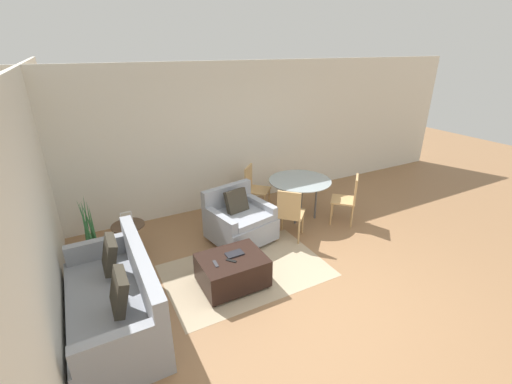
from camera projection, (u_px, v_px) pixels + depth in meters
name	position (u px, v px, depth m)	size (l,w,h in m)	color
ground_plane	(327.00, 303.00, 4.32)	(20.00, 20.00, 0.00)	#936B47
wall_back	(219.00, 138.00, 6.49)	(12.00, 0.06, 2.75)	silver
wall_left	(37.00, 207.00, 3.72)	(0.06, 12.00, 2.75)	silver
area_rug	(246.00, 270.00, 4.93)	(2.28, 1.48, 0.01)	tan
couch	(117.00, 303.00, 3.87)	(0.89, 1.90, 0.90)	#999EA8
armchair	(239.00, 221.00, 5.59)	(1.08, 1.03, 0.88)	#999EA8
ottoman	(232.00, 270.00, 4.56)	(0.85, 0.67, 0.43)	black
book_stack	(235.00, 254.00, 4.55)	(0.24, 0.15, 0.02)	black
tv_remote_primary	(231.00, 261.00, 4.42)	(0.12, 0.13, 0.01)	black
tv_remote_secondary	(216.00, 264.00, 4.35)	(0.05, 0.15, 0.01)	#333338
potted_plant	(93.00, 249.00, 5.04)	(0.41, 0.41, 1.08)	brown
side_table	(129.00, 233.00, 5.21)	(0.49, 0.49, 0.50)	#4C3828
picture_frame	(127.00, 219.00, 5.11)	(0.17, 0.07, 0.21)	silver
dining_table	(300.00, 184.00, 6.26)	(1.14, 1.14, 0.73)	#99A8AD
dining_chair_near_left	(290.00, 211.00, 5.53)	(0.59, 0.59, 0.90)	tan
dining_chair_near_right	(349.00, 196.00, 6.08)	(0.59, 0.59, 0.90)	tan
dining_chair_far_left	(253.00, 186.00, 6.55)	(0.59, 0.59, 0.90)	tan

